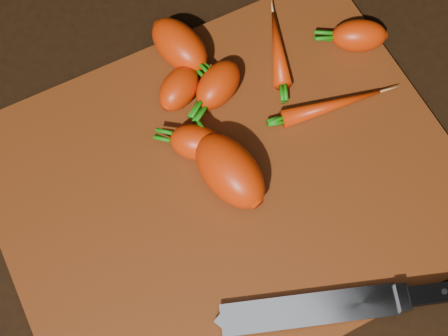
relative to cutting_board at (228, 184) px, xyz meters
name	(u,v)px	position (x,y,z in m)	size (l,w,h in m)	color
ground	(228,187)	(0.00, 0.00, -0.01)	(2.00, 2.00, 0.01)	black
cutting_board	(228,184)	(0.00, 0.00, 0.00)	(0.50, 0.40, 0.01)	#52220A
carrot_0	(196,143)	(-0.01, 0.05, 0.03)	(0.06, 0.04, 0.04)	#C62700
carrot_1	(179,45)	(0.02, 0.17, 0.03)	(0.08, 0.05, 0.05)	#C62700
carrot_2	(230,171)	(0.00, 0.00, 0.03)	(0.10, 0.06, 0.06)	#C62700
carrot_3	(218,85)	(0.04, 0.10, 0.03)	(0.07, 0.04, 0.04)	#C62700
carrot_4	(179,89)	(0.00, 0.12, 0.03)	(0.06, 0.04, 0.04)	#C62700
carrot_5	(359,36)	(0.22, 0.09, 0.03)	(0.07, 0.04, 0.04)	#C62700
carrot_6	(278,48)	(0.13, 0.12, 0.02)	(0.10, 0.02, 0.02)	#C62700
carrot_7	(332,105)	(0.15, 0.03, 0.02)	(0.12, 0.02, 0.02)	#C62700
knife	(327,308)	(0.03, -0.17, 0.01)	(0.29, 0.12, 0.02)	gray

